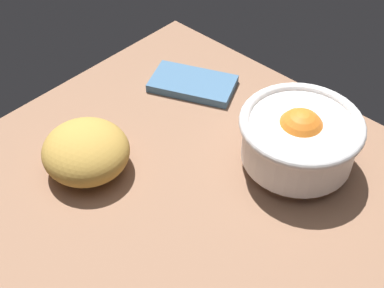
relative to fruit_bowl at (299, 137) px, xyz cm
name	(u,v)px	position (x,y,z in cm)	size (l,w,h in cm)	color
ground_plane	(199,198)	(-7.26, -14.45, -7.64)	(73.53, 65.08, 3.00)	#8D654B
fruit_bowl	(299,137)	(0.00, 0.00, 0.00)	(18.79, 18.79, 10.72)	white
bread_loaf	(86,151)	(-23.30, -22.74, -2.33)	(13.70, 13.34, 7.61)	gold
napkin_folded	(193,84)	(-25.44, 3.66, -5.37)	(15.30, 8.43, 1.54)	teal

